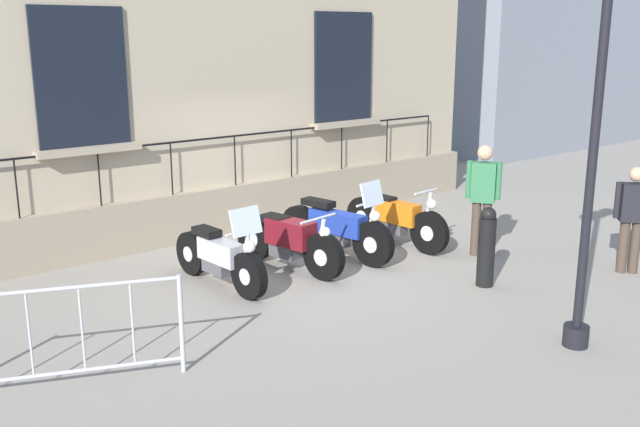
{
  "coord_description": "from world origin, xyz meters",
  "views": [
    {
      "loc": [
        8.34,
        -6.4,
        3.39
      ],
      "look_at": [
        0.4,
        0.0,
        0.8
      ],
      "focal_mm": 40.12,
      "sensor_mm": 36.0,
      "label": 1
    }
  ],
  "objects_px": {
    "motorcycle_blue": "(336,229)",
    "crowd_barrier": "(56,334)",
    "motorcycle_silver": "(220,258)",
    "pedestrian_standing": "(633,214)",
    "pedestrian_walking": "(483,194)",
    "motorcycle_maroon": "(289,241)",
    "lamppost": "(601,74)",
    "motorcycle_orange": "(396,220)",
    "bollard": "(486,247)"
  },
  "relations": [
    {
      "from": "motorcycle_orange",
      "to": "pedestrian_walking",
      "type": "distance_m",
      "value": 1.49
    },
    {
      "from": "crowd_barrier",
      "to": "bollard",
      "type": "xyz_separation_m",
      "value": [
        0.75,
        5.58,
        -0.01
      ]
    },
    {
      "from": "lamppost",
      "to": "pedestrian_walking",
      "type": "distance_m",
      "value": 3.89
    },
    {
      "from": "motorcycle_maroon",
      "to": "lamppost",
      "type": "bearing_deg",
      "value": 12.37
    },
    {
      "from": "motorcycle_orange",
      "to": "crowd_barrier",
      "type": "relative_size",
      "value": 0.92
    },
    {
      "from": "motorcycle_silver",
      "to": "crowd_barrier",
      "type": "relative_size",
      "value": 0.88
    },
    {
      "from": "lamppost",
      "to": "bollard",
      "type": "distance_m",
      "value": 3.16
    },
    {
      "from": "motorcycle_silver",
      "to": "motorcycle_orange",
      "type": "xyz_separation_m",
      "value": [
        0.11,
        3.26,
        0.02
      ]
    },
    {
      "from": "motorcycle_orange",
      "to": "motorcycle_blue",
      "type": "bearing_deg",
      "value": -96.85
    },
    {
      "from": "pedestrian_standing",
      "to": "pedestrian_walking",
      "type": "height_order",
      "value": "pedestrian_walking"
    },
    {
      "from": "crowd_barrier",
      "to": "pedestrian_standing",
      "type": "distance_m",
      "value": 7.83
    },
    {
      "from": "motorcycle_orange",
      "to": "lamppost",
      "type": "bearing_deg",
      "value": -16.48
    },
    {
      "from": "lamppost",
      "to": "motorcycle_maroon",
      "type": "bearing_deg",
      "value": -167.63
    },
    {
      "from": "motorcycle_silver",
      "to": "motorcycle_orange",
      "type": "height_order",
      "value": "motorcycle_silver"
    },
    {
      "from": "motorcycle_orange",
      "to": "pedestrian_standing",
      "type": "distance_m",
      "value": 3.53
    },
    {
      "from": "lamppost",
      "to": "bollard",
      "type": "bearing_deg",
      "value": 157.54
    },
    {
      "from": "crowd_barrier",
      "to": "lamppost",
      "type": "bearing_deg",
      "value": 61.22
    },
    {
      "from": "motorcycle_maroon",
      "to": "motorcycle_orange",
      "type": "distance_m",
      "value": 2.1
    },
    {
      "from": "motorcycle_orange",
      "to": "crowd_barrier",
      "type": "height_order",
      "value": "crowd_barrier"
    },
    {
      "from": "motorcycle_silver",
      "to": "motorcycle_maroon",
      "type": "xyz_separation_m",
      "value": [
        0.01,
        1.16,
        0.03
      ]
    },
    {
      "from": "motorcycle_orange",
      "to": "pedestrian_walking",
      "type": "relative_size",
      "value": 1.2
    },
    {
      "from": "motorcycle_maroon",
      "to": "motorcycle_blue",
      "type": "xyz_separation_m",
      "value": [
        -0.04,
        0.94,
        0.01
      ]
    },
    {
      "from": "motorcycle_silver",
      "to": "lamppost",
      "type": "relative_size",
      "value": 0.48
    },
    {
      "from": "motorcycle_maroon",
      "to": "motorcycle_orange",
      "type": "bearing_deg",
      "value": 87.39
    },
    {
      "from": "motorcycle_blue",
      "to": "pedestrian_standing",
      "type": "distance_m",
      "value": 4.31
    },
    {
      "from": "motorcycle_maroon",
      "to": "pedestrian_standing",
      "type": "relative_size",
      "value": 1.32
    },
    {
      "from": "lamppost",
      "to": "bollard",
      "type": "height_order",
      "value": "lamppost"
    },
    {
      "from": "motorcycle_maroon",
      "to": "pedestrian_walking",
      "type": "height_order",
      "value": "pedestrian_walking"
    },
    {
      "from": "motorcycle_silver",
      "to": "lamppost",
      "type": "bearing_deg",
      "value": 26.48
    },
    {
      "from": "lamppost",
      "to": "crowd_barrier",
      "type": "bearing_deg",
      "value": -118.78
    },
    {
      "from": "motorcycle_silver",
      "to": "pedestrian_standing",
      "type": "bearing_deg",
      "value": 56.8
    },
    {
      "from": "motorcycle_orange",
      "to": "motorcycle_maroon",
      "type": "bearing_deg",
      "value": -92.61
    },
    {
      "from": "motorcycle_blue",
      "to": "pedestrian_standing",
      "type": "height_order",
      "value": "pedestrian_standing"
    },
    {
      "from": "motorcycle_silver",
      "to": "lamppost",
      "type": "height_order",
      "value": "lamppost"
    },
    {
      "from": "motorcycle_silver",
      "to": "motorcycle_maroon",
      "type": "height_order",
      "value": "motorcycle_silver"
    },
    {
      "from": "lamppost",
      "to": "motorcycle_blue",
      "type": "bearing_deg",
      "value": 179.59
    },
    {
      "from": "motorcycle_blue",
      "to": "crowd_barrier",
      "type": "xyz_separation_m",
      "value": [
        1.54,
        -4.83,
        0.13
      ]
    },
    {
      "from": "crowd_barrier",
      "to": "motorcycle_silver",
      "type": "bearing_deg",
      "value": 118.81
    },
    {
      "from": "pedestrian_standing",
      "to": "bollard",
      "type": "bearing_deg",
      "value": -114.69
    },
    {
      "from": "pedestrian_standing",
      "to": "pedestrian_walking",
      "type": "distance_m",
      "value": 2.13
    },
    {
      "from": "motorcycle_blue",
      "to": "crowd_barrier",
      "type": "distance_m",
      "value": 5.07
    },
    {
      "from": "pedestrian_walking",
      "to": "pedestrian_standing",
      "type": "bearing_deg",
      "value": 28.68
    },
    {
      "from": "crowd_barrier",
      "to": "bollard",
      "type": "relative_size",
      "value": 2.03
    },
    {
      "from": "motorcycle_maroon",
      "to": "crowd_barrier",
      "type": "height_order",
      "value": "crowd_barrier"
    },
    {
      "from": "pedestrian_standing",
      "to": "pedestrian_walking",
      "type": "bearing_deg",
      "value": -151.32
    },
    {
      "from": "bollard",
      "to": "pedestrian_standing",
      "type": "height_order",
      "value": "pedestrian_standing"
    },
    {
      "from": "motorcycle_orange",
      "to": "bollard",
      "type": "distance_m",
      "value": 2.2
    },
    {
      "from": "motorcycle_orange",
      "to": "lamppost",
      "type": "distance_m",
      "value": 4.92
    },
    {
      "from": "bollard",
      "to": "pedestrian_walking",
      "type": "bearing_deg",
      "value": 131.59
    },
    {
      "from": "motorcycle_maroon",
      "to": "motorcycle_silver",
      "type": "bearing_deg",
      "value": -90.54
    }
  ]
}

